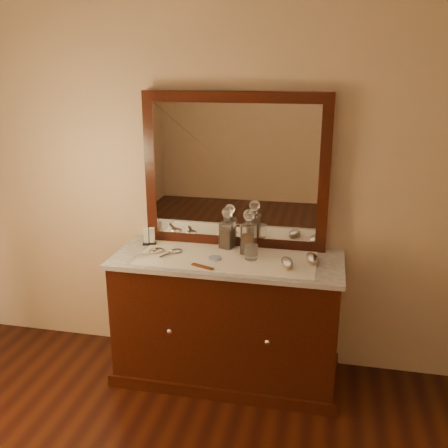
{
  "coord_description": "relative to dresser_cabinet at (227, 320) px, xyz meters",
  "views": [
    {
      "loc": [
        0.6,
        -0.93,
        2.0
      ],
      "look_at": [
        0.0,
        1.85,
        1.1
      ],
      "focal_mm": 40.34,
      "sensor_mm": 36.0,
      "label": 1
    }
  ],
  "objects": [
    {
      "name": "dresser_cabinet",
      "position": [
        0.0,
        0.0,
        0.0
      ],
      "size": [
        1.4,
        0.55,
        0.82
      ],
      "primitive_type": "cube",
      "color": "black",
      "rests_on": "floor"
    },
    {
      "name": "hand_mirror_inner",
      "position": [
        -0.35,
        -0.0,
        0.45
      ],
      "size": [
        0.12,
        0.19,
        0.02
      ],
      "color": "silver",
      "rests_on": "lace_runner"
    },
    {
      "name": "room_shell",
      "position": [
        0.0,
        -1.96,
        0.99
      ],
      "size": [
        8.5,
        9.0,
        2.8
      ],
      "color": "black",
      "rests_on": "ground"
    },
    {
      "name": "lace_runner",
      "position": [
        0.0,
        -0.02,
        0.44
      ],
      "size": [
        1.1,
        0.45,
        0.0
      ],
      "primitive_type": "cube",
      "color": "white",
      "rests_on": "marble_top"
    },
    {
      "name": "comb",
      "position": [
        -0.11,
        -0.2,
        0.45
      ],
      "size": [
        0.15,
        0.08,
        0.01
      ],
      "primitive_type": "cube",
      "rotation": [
        0.0,
        0.0,
        -0.38
      ],
      "color": "brown",
      "rests_on": "lace_runner"
    },
    {
      "name": "tumblers",
      "position": [
        0.15,
        -0.01,
        0.49
      ],
      "size": [
        0.08,
        0.08,
        0.09
      ],
      "color": "white",
      "rests_on": "lace_runner"
    },
    {
      "name": "dresser_plinth",
      "position": [
        0.0,
        0.0,
        -0.37
      ],
      "size": [
        1.46,
        0.59,
        0.08
      ],
      "primitive_type": "cube",
      "color": "black",
      "rests_on": "floor"
    },
    {
      "name": "brush_far",
      "position": [
        0.52,
        0.02,
        0.47
      ],
      "size": [
        0.1,
        0.17,
        0.04
      ],
      "color": "tan",
      "rests_on": "lace_runner"
    },
    {
      "name": "decanter_left",
      "position": [
        -0.03,
        0.16,
        0.55
      ],
      "size": [
        0.1,
        0.1,
        0.27
      ],
      "color": "brown",
      "rests_on": "lace_runner"
    },
    {
      "name": "decanter_right",
      "position": [
        0.12,
        0.09,
        0.56
      ],
      "size": [
        0.09,
        0.09,
        0.29
      ],
      "color": "brown",
      "rests_on": "lace_runner"
    },
    {
      "name": "pin_dish",
      "position": [
        -0.07,
        -0.06,
        0.45
      ],
      "size": [
        0.09,
        0.09,
        0.01
      ],
      "primitive_type": "cylinder",
      "rotation": [
        0.0,
        0.0,
        -0.15
      ],
      "color": "silver",
      "rests_on": "lace_runner"
    },
    {
      "name": "mirror_frame",
      "position": [
        0.0,
        0.25,
        0.94
      ],
      "size": [
        1.2,
        0.08,
        1.0
      ],
      "primitive_type": "cube",
      "color": "black",
      "rests_on": "marble_top"
    },
    {
      "name": "napkin_rack",
      "position": [
        -0.56,
        0.13,
        0.5
      ],
      "size": [
        0.1,
        0.08,
        0.14
      ],
      "color": "black",
      "rests_on": "marble_top"
    },
    {
      "name": "mirror_glass",
      "position": [
        0.0,
        0.21,
        0.94
      ],
      "size": [
        1.06,
        0.01,
        0.86
      ],
      "primitive_type": "cube",
      "color": "white",
      "rests_on": "marble_top"
    },
    {
      "name": "hand_mirror_outer",
      "position": [
        -0.48,
        -0.02,
        0.45
      ],
      "size": [
        0.17,
        0.21,
        0.02
      ],
      "color": "silver",
      "rests_on": "lace_runner"
    },
    {
      "name": "marble_top",
      "position": [
        0.0,
        0.0,
        0.42
      ],
      "size": [
        1.44,
        0.59,
        0.03
      ],
      "primitive_type": "cube",
      "color": "silver",
      "rests_on": "dresser_cabinet"
    },
    {
      "name": "knob_right",
      "position": [
        0.3,
        -0.28,
        0.04
      ],
      "size": [
        0.04,
        0.04,
        0.04
      ],
      "primitive_type": "sphere",
      "color": "silver",
      "rests_on": "dresser_cabinet"
    },
    {
      "name": "knob_left",
      "position": [
        -0.3,
        -0.28,
        0.04
      ],
      "size": [
        0.04,
        0.04,
        0.04
      ],
      "primitive_type": "sphere",
      "color": "silver",
      "rests_on": "dresser_cabinet"
    },
    {
      "name": "brush_near",
      "position": [
        0.38,
        -0.09,
        0.47
      ],
      "size": [
        0.1,
        0.17,
        0.04
      ],
      "color": "tan",
      "rests_on": "lace_runner"
    }
  ]
}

